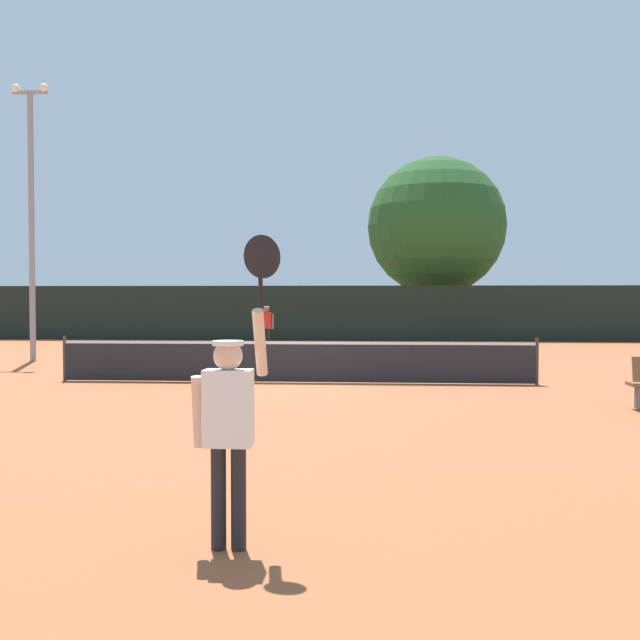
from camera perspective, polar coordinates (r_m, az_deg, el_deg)
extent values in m
plane|color=#9E5633|center=(17.37, -1.90, -4.84)|extent=(120.00, 120.00, 0.00)
cube|color=#232328|center=(17.32, -1.91, -3.28)|extent=(11.07, 0.03, 0.91)
cube|color=white|center=(17.29, -1.91, -1.77)|extent=(11.07, 0.04, 0.06)
cylinder|color=#333338|center=(18.72, -19.03, -2.81)|extent=(0.08, 0.08, 1.07)
cylinder|color=#333338|center=(17.62, 16.32, -3.06)|extent=(0.08, 0.08, 1.07)
cube|color=black|center=(34.18, 1.07, 0.53)|extent=(35.17, 0.12, 2.54)
cube|color=white|center=(5.90, -7.07, -6.73)|extent=(0.38, 0.22, 0.60)
sphere|color=beige|center=(5.86, -7.08, -2.74)|extent=(0.23, 0.23, 0.23)
cylinder|color=white|center=(5.85, -7.09, -1.78)|extent=(0.24, 0.24, 0.04)
cylinder|color=black|center=(6.07, -7.80, -13.37)|extent=(0.12, 0.12, 0.82)
cylinder|color=black|center=(6.04, -6.28, -13.44)|extent=(0.12, 0.12, 0.82)
cylinder|color=beige|center=(5.96, -9.35, -6.96)|extent=(0.09, 0.17, 0.58)
cylinder|color=beige|center=(5.89, -4.64, -1.75)|extent=(0.09, 0.32, 0.55)
cylinder|color=black|center=(5.94, -4.56, 2.10)|extent=(0.04, 0.11, 0.28)
ellipsoid|color=black|center=(6.01, -4.48, 4.86)|extent=(0.30, 0.13, 0.36)
cube|color=red|center=(27.80, -4.16, -0.04)|extent=(0.38, 0.22, 0.61)
sphere|color=#8C6647|center=(27.79, -4.16, 0.81)|extent=(0.23, 0.23, 0.23)
cylinder|color=white|center=(27.79, -4.16, 1.02)|extent=(0.24, 0.24, 0.04)
cylinder|color=black|center=(27.84, -4.32, -1.51)|extent=(0.12, 0.12, 0.82)
cylinder|color=black|center=(27.82, -3.99, -1.52)|extent=(0.12, 0.12, 0.82)
cylinder|color=#8C6647|center=(27.84, -4.65, -0.10)|extent=(0.09, 0.17, 0.58)
cylinder|color=#8C6647|center=(27.77, -3.67, -0.11)|extent=(0.09, 0.16, 0.58)
sphere|color=#CCE033|center=(15.39, -6.41, -5.57)|extent=(0.07, 0.07, 0.07)
cube|color=#4C4C51|center=(14.42, 23.38, -5.43)|extent=(0.08, 0.36, 0.45)
cylinder|color=gray|center=(24.94, -21.28, 6.58)|extent=(0.18, 0.18, 8.29)
cube|color=gray|center=(25.65, -21.39, 15.97)|extent=(1.10, 0.10, 0.10)
sphere|color=#F2EDCC|center=(25.87, -22.32, 16.13)|extent=(0.28, 0.28, 0.28)
sphere|color=#F2EDCC|center=(25.50, -20.44, 16.37)|extent=(0.28, 0.28, 0.28)
cylinder|color=brown|center=(38.70, 8.92, 0.99)|extent=(0.56, 0.56, 3.00)
sphere|color=#235123|center=(38.87, 8.95, 7.13)|extent=(7.08, 7.08, 7.08)
cube|color=#B7B7BC|center=(41.97, 3.70, -0.16)|extent=(2.14, 4.30, 0.90)
cube|color=#2D333D|center=(41.65, 3.70, 0.88)|extent=(1.82, 2.29, 0.64)
cylinder|color=black|center=(43.39, 2.59, -0.49)|extent=(0.22, 0.60, 0.60)
cylinder|color=black|center=(43.38, 4.84, -0.50)|extent=(0.22, 0.60, 0.60)
cylinder|color=black|center=(40.59, 2.49, -0.65)|extent=(0.22, 0.60, 0.60)
cylinder|color=black|center=(40.58, 4.89, -0.65)|extent=(0.22, 0.60, 0.60)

